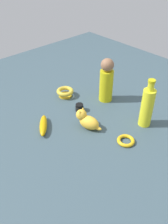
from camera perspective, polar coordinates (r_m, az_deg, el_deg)
The scene contains 8 objects.
ground at distance 1.28m, azimuth 0.00°, elevation -1.77°, with size 2.00×2.00×0.00m, color #384C56.
bowl at distance 1.45m, azimuth -4.45°, elevation 4.68°, with size 0.10×0.10×0.05m.
cat_figurine at distance 1.20m, azimuth 0.72°, elevation -1.94°, with size 0.14×0.09×0.10m.
banana at distance 1.23m, azimuth -9.52°, elevation -3.09°, with size 0.16×0.04×0.04m, color #C69409.
person_figure_adult at distance 1.37m, azimuth 5.28°, elevation 7.34°, with size 0.10×0.10×0.26m.
bangle at distance 1.16m, azimuth 9.76°, elevation -6.64°, with size 0.08×0.08×0.02m, color gold.
bottle_tall at distance 1.22m, azimuth 14.57°, elevation 1.24°, with size 0.06×0.06×0.26m.
nail_polish_jar at distance 1.33m, azimuth -1.07°, elevation 1.07°, with size 0.04×0.04×0.04m.
Camera 1 is at (0.74, -0.68, 0.79)m, focal length 39.02 mm.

